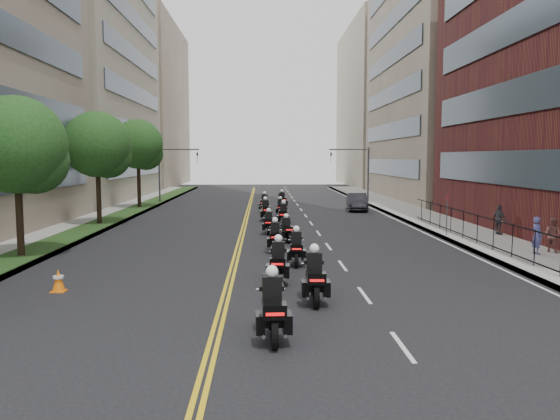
# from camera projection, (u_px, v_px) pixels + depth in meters

# --- Properties ---
(ground) EXTENTS (160.00, 160.00, 0.00)m
(ground) POSITION_uv_depth(u_px,v_px,m) (272.00, 348.00, 13.25)
(ground) COLOR black
(ground) RESTS_ON ground
(sidewalk_right) EXTENTS (4.00, 90.00, 0.15)m
(sidewalk_right) POSITION_uv_depth(u_px,v_px,m) (435.00, 222.00, 38.50)
(sidewalk_right) COLOR gray
(sidewalk_right) RESTS_ON ground
(sidewalk_left) EXTENTS (4.00, 90.00, 0.15)m
(sidewalk_left) POSITION_uv_depth(u_px,v_px,m) (92.00, 223.00, 37.72)
(sidewalk_left) COLOR gray
(sidewalk_left) RESTS_ON ground
(grass_strip) EXTENTS (2.00, 90.00, 0.04)m
(grass_strip) POSITION_uv_depth(u_px,v_px,m) (104.00, 222.00, 37.74)
(grass_strip) COLOR #153312
(grass_strip) RESTS_ON sidewalk_left
(building_right_tan) EXTENTS (15.11, 28.00, 30.00)m
(building_right_tan) POSITION_uv_depth(u_px,v_px,m) (458.00, 63.00, 60.25)
(building_right_tan) COLOR gray
(building_right_tan) RESTS_ON ground
(building_right_far) EXTENTS (15.00, 28.00, 26.00)m
(building_right_far) POSITION_uv_depth(u_px,v_px,m) (393.00, 106.00, 90.28)
(building_right_far) COLOR #A59E85
(building_right_far) RESTS_ON ground
(building_left_mid) EXTENTS (16.11, 28.00, 34.00)m
(building_left_mid) POSITION_uv_depth(u_px,v_px,m) (60.00, 42.00, 58.65)
(building_left_mid) COLOR #A59E85
(building_left_mid) RESTS_ON ground
(building_left_far) EXTENTS (16.00, 28.00, 26.00)m
(building_left_far) POSITION_uv_depth(u_px,v_px,m) (129.00, 106.00, 88.88)
(building_left_far) COLOR gray
(building_left_far) RESTS_ON ground
(iron_fence) EXTENTS (0.05, 28.00, 1.50)m
(iron_fence) POSITION_uv_depth(u_px,v_px,m) (503.00, 237.00, 25.46)
(iron_fence) COLOR black
(iron_fence) RESTS_ON sidewalk_right
(street_trees) EXTENTS (4.40, 38.40, 7.98)m
(street_trees) POSITION_uv_depth(u_px,v_px,m) (71.00, 148.00, 30.91)
(street_trees) COLOR black
(street_trees) RESTS_ON ground
(traffic_signal_right) EXTENTS (4.09, 0.20, 5.60)m
(traffic_signal_right) POSITION_uv_depth(u_px,v_px,m) (359.00, 166.00, 54.98)
(traffic_signal_right) COLOR #3F3F44
(traffic_signal_right) RESTS_ON ground
(traffic_signal_left) EXTENTS (4.09, 0.20, 5.60)m
(traffic_signal_left) POSITION_uv_depth(u_px,v_px,m) (169.00, 166.00, 54.37)
(traffic_signal_left) COLOR #3F3F44
(traffic_signal_left) RESTS_ON ground
(motorcycle_0) EXTENTS (0.60, 2.54, 1.87)m
(motorcycle_0) POSITION_uv_depth(u_px,v_px,m) (272.00, 310.00, 13.91)
(motorcycle_0) COLOR black
(motorcycle_0) RESTS_ON ground
(motorcycle_1) EXTENTS (0.59, 2.53, 1.86)m
(motorcycle_1) POSITION_uv_depth(u_px,v_px,m) (315.00, 279.00, 17.44)
(motorcycle_1) COLOR black
(motorcycle_1) RESTS_ON ground
(motorcycle_2) EXTENTS (0.60, 2.42, 1.78)m
(motorcycle_2) POSITION_uv_depth(u_px,v_px,m) (278.00, 264.00, 20.11)
(motorcycle_2) COLOR black
(motorcycle_2) RESTS_ON ground
(motorcycle_3) EXTENTS (0.55, 2.28, 1.68)m
(motorcycle_3) POSITION_uv_depth(u_px,v_px,m) (296.00, 249.00, 23.51)
(motorcycle_3) COLOR black
(motorcycle_3) RESTS_ON ground
(motorcycle_4) EXTENTS (0.52, 2.28, 1.68)m
(motorcycle_4) POSITION_uv_depth(u_px,v_px,m) (275.00, 238.00, 26.81)
(motorcycle_4) COLOR black
(motorcycle_4) RESTS_ON ground
(motorcycle_5) EXTENTS (0.64, 2.09, 1.55)m
(motorcycle_5) POSITION_uv_depth(u_px,v_px,m) (287.00, 231.00, 29.85)
(motorcycle_5) COLOR black
(motorcycle_5) RESTS_ON ground
(motorcycle_6) EXTENTS (0.49, 2.11, 1.56)m
(motorcycle_6) POSITION_uv_depth(u_px,v_px,m) (268.00, 224.00, 33.04)
(motorcycle_6) COLOR black
(motorcycle_6) RESTS_ON ground
(motorcycle_7) EXTENTS (0.63, 2.41, 1.78)m
(motorcycle_7) POSITION_uv_depth(u_px,v_px,m) (283.00, 216.00, 36.56)
(motorcycle_7) COLOR black
(motorcycle_7) RESTS_ON ground
(motorcycle_8) EXTENTS (0.61, 2.40, 1.77)m
(motorcycle_8) POSITION_uv_depth(u_px,v_px,m) (266.00, 211.00, 39.71)
(motorcycle_8) COLOR black
(motorcycle_8) RESTS_ON ground
(motorcycle_9) EXTENTS (0.49, 2.12, 1.57)m
(motorcycle_9) POSITION_uv_depth(u_px,v_px,m) (280.00, 208.00, 42.73)
(motorcycle_9) COLOR black
(motorcycle_9) RESTS_ON ground
(motorcycle_10) EXTENTS (0.63, 2.38, 1.75)m
(motorcycle_10) POSITION_uv_depth(u_px,v_px,m) (264.00, 204.00, 45.99)
(motorcycle_10) COLOR black
(motorcycle_10) RESTS_ON ground
(motorcycle_11) EXTENTS (0.65, 2.33, 1.72)m
(motorcycle_11) POSITION_uv_depth(u_px,v_px,m) (282.00, 201.00, 49.21)
(motorcycle_11) COLOR black
(motorcycle_11) RESTS_ON ground
(parked_sedan) EXTENTS (2.02, 4.70, 1.51)m
(parked_sedan) POSITION_uv_depth(u_px,v_px,m) (357.00, 202.00, 47.30)
(parked_sedan) COLOR black
(parked_sedan) RESTS_ON ground
(pedestrian_a) EXTENTS (0.50, 0.69, 1.74)m
(pedestrian_a) POSITION_uv_depth(u_px,v_px,m) (537.00, 235.00, 25.24)
(pedestrian_a) COLOR #494A86
(pedestrian_a) RESTS_ON sidewalk_right
(pedestrian_b) EXTENTS (0.94, 1.01, 1.66)m
(pedestrian_b) POSITION_uv_depth(u_px,v_px,m) (553.00, 235.00, 25.74)
(pedestrian_b) COLOR brown
(pedestrian_b) RESTS_ON sidewalk_right
(pedestrian_c) EXTENTS (0.72, 1.08, 1.71)m
(pedestrian_c) POSITION_uv_depth(u_px,v_px,m) (499.00, 220.00, 31.59)
(pedestrian_c) COLOR #3F3F46
(pedestrian_c) RESTS_ON sidewalk_right
(traffic_cone) EXTENTS (0.48, 0.48, 0.79)m
(traffic_cone) POSITION_uv_depth(u_px,v_px,m) (58.00, 281.00, 18.79)
(traffic_cone) COLOR orange
(traffic_cone) RESTS_ON ground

